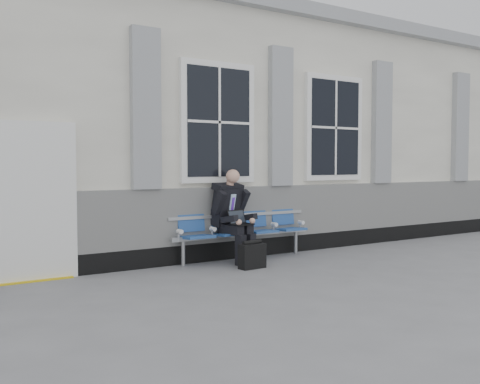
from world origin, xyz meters
TOP-DOWN VIEW (x-y plane):
  - ground at (0.00, 0.00)m, footprint 70.00×70.00m
  - station_building at (-0.02, 3.47)m, footprint 14.40×4.40m
  - bench at (-1.76, 1.32)m, footprint 2.60×0.47m
  - businessman at (-2.04, 1.19)m, footprint 0.65×0.88m
  - briefcase at (-2.06, 0.58)m, footprint 0.43×0.21m

SIDE VIEW (x-z plane):
  - ground at x=0.00m, z-range 0.00..0.00m
  - briefcase at x=-2.06m, z-range -0.02..0.41m
  - bench at x=-1.76m, z-range 0.10..1.01m
  - businessman at x=-2.04m, z-range 0.05..1.54m
  - station_building at x=-0.02m, z-range -0.02..4.47m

